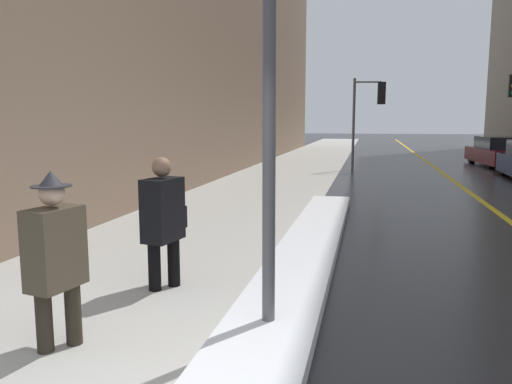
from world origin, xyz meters
The scene contains 8 objects.
sidewalk_slab centered at (-2.00, 15.00, 0.01)m, with size 4.00×80.00×0.01m.
road_centre_stripe centered at (4.00, 15.00, 0.00)m, with size 0.16×80.00×0.00m.
snow_bank_curb centered at (0.27, 4.56, 0.09)m, with size 0.89×10.16×0.18m.
lamp_post centered at (0.25, 1.65, 2.91)m, with size 0.28×0.28×4.86m.
traffic_light_near centered at (1.15, 18.50, 2.72)m, with size 1.30×0.45×3.76m.
pedestrian_nearside centered at (-1.53, 1.00, 0.88)m, with size 0.38×0.54×1.62m.
pedestrian_with_shoulder_bag centered at (-1.26, 2.74, 0.90)m, with size 0.40×0.76×1.62m.
parked_car_maroon centered at (6.98, 21.78, 0.63)m, with size 2.24×4.93×1.34m.
Camera 1 is at (1.13, -2.77, 2.04)m, focal length 35.00 mm.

